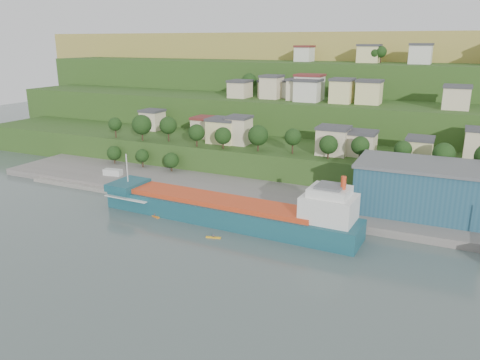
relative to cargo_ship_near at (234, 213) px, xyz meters
The scene contains 10 objects.
ground 8.52m from the cargo_ship_near, 88.23° to the right, with size 500.00×500.00×0.00m, color #44524E.
quay 28.56m from the cargo_ship_near, 44.58° to the left, with size 220.00×26.00×4.00m, color slate.
pebble_beach 56.57m from the cargo_ship_near, 165.70° to the left, with size 40.00×18.00×2.40m, color slate.
hillside 160.67m from the cargo_ship_near, 89.90° to the left, with size 360.00×211.02×96.00m.
cargo_ship_near is the anchor object (origin of this frame).
warehouse 47.34m from the cargo_ship_near, 29.02° to the left, with size 31.29×19.47×12.80m.
caravan 54.04m from the cargo_ship_near, 162.42° to the left, with size 6.00×2.50×2.80m, color silver.
dinghy 44.75m from the cargo_ship_near, 162.73° to the left, with size 4.13×1.55×0.83m, color silver.
kayak_orange 21.19m from the cargo_ship_near, 167.15° to the right, with size 3.45×1.77×0.86m.
kayak_yellow 10.57m from the cargo_ship_near, 91.21° to the right, with size 3.55×1.52×0.88m.
Camera 1 is at (47.72, -90.12, 43.78)m, focal length 35.00 mm.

